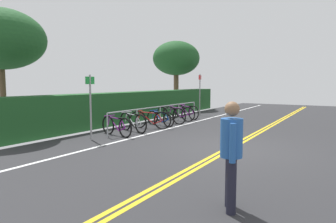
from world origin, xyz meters
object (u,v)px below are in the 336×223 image
(bicycle_0, at_px, (116,126))
(tree_near_left, at_px, (0,39))
(bicycle_6, at_px, (187,112))
(tree_mid, at_px, (176,59))
(bicycle_2, at_px, (150,120))
(sign_post_near, at_px, (90,101))
(bicycle_5, at_px, (179,114))
(bike_rack, at_px, (160,111))
(bicycle_1, at_px, (133,122))
(pedestrian, at_px, (231,149))
(bicycle_3, at_px, (160,118))
(bicycle_4, at_px, (170,115))
(sign_post_far, at_px, (200,91))

(bicycle_0, bearing_deg, tree_near_left, 117.47)
(bicycle_6, distance_m, tree_mid, 7.02)
(bicycle_2, bearing_deg, sign_post_near, 175.79)
(bicycle_5, bearing_deg, bike_rack, -176.96)
(bicycle_1, relative_size, pedestrian, 1.06)
(pedestrian, bearing_deg, tree_mid, 32.10)
(bicycle_0, xyz_separation_m, bicycle_1, (0.99, 0.04, 0.02))
(sign_post_near, bearing_deg, bicycle_3, -2.16)
(bicycle_3, bearing_deg, bicycle_4, 0.17)
(bicycle_0, bearing_deg, bike_rack, 0.23)
(bicycle_2, bearing_deg, pedestrian, -137.24)
(bicycle_1, bearing_deg, bicycle_5, 1.06)
(bicycle_3, height_order, tree_near_left, tree_near_left)
(pedestrian, bearing_deg, sign_post_far, 27.02)
(bicycle_0, bearing_deg, pedestrian, -125.24)
(bike_rack, height_order, bicycle_0, bike_rack)
(bicycle_6, bearing_deg, bike_rack, -177.21)
(bicycle_2, relative_size, tree_mid, 0.36)
(bicycle_0, distance_m, tree_near_left, 5.10)
(bicycle_2, xyz_separation_m, sign_post_far, (5.42, 0.31, 1.05))
(bicycle_5, bearing_deg, tree_near_left, 152.04)
(bike_rack, distance_m, sign_post_far, 4.59)
(sign_post_far, bearing_deg, tree_mid, 45.56)
(bike_rack, distance_m, sign_post_near, 4.01)
(bicycle_2, xyz_separation_m, tree_near_left, (-3.89, 3.70, 3.03))
(pedestrian, distance_m, tree_near_left, 9.72)
(bike_rack, height_order, bicycle_1, bike_rack)
(bicycle_0, distance_m, bicycle_4, 3.77)
(bicycle_3, relative_size, sign_post_far, 0.70)
(bicycle_5, height_order, sign_post_far, sign_post_far)
(bicycle_6, distance_m, tree_near_left, 8.86)
(tree_near_left, bearing_deg, bike_rack, -37.09)
(bicycle_6, bearing_deg, bicycle_3, -177.09)
(bicycle_3, bearing_deg, tree_near_left, 142.84)
(sign_post_near, height_order, tree_mid, tree_mid)
(bicycle_4, distance_m, sign_post_far, 3.80)
(bicycle_0, relative_size, sign_post_far, 0.71)
(bicycle_4, height_order, pedestrian, pedestrian)
(pedestrian, bearing_deg, tree_near_left, 77.49)
(bike_rack, distance_m, bicycle_1, 1.92)
(pedestrian, xyz_separation_m, sign_post_far, (11.34, 5.79, 0.49))
(sign_post_near, bearing_deg, bicycle_6, -0.07)
(bicycle_2, relative_size, bicycle_3, 1.05)
(bicycle_2, bearing_deg, bicycle_1, 173.74)
(bicycle_0, height_order, tree_mid, tree_mid)
(sign_post_near, xyz_separation_m, sign_post_far, (8.48, 0.08, 0.12))
(bicycle_4, relative_size, bicycle_5, 1.02)
(sign_post_far, bearing_deg, bicycle_0, -178.18)
(bicycle_0, height_order, pedestrian, pedestrian)
(bicycle_6, relative_size, pedestrian, 1.03)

